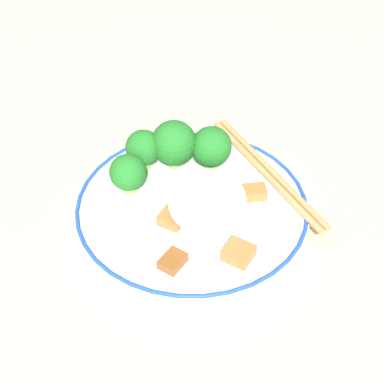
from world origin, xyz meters
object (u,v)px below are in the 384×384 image
broccoli_mid_left (128,173)px  plate (192,209)px  chopsticks (268,172)px  broccoli_back_left (211,147)px  broccoli_back_center (174,143)px  broccoli_back_right (143,148)px

broccoli_mid_left → plate: bearing=9.9°
plate → chopsticks: chopsticks is taller
broccoli_back_left → chopsticks: broccoli_back_left is taller
broccoli_back_center → broccoli_back_right: size_ratio=1.19×
broccoli_back_center → broccoli_back_right: 0.04m
broccoli_back_left → broccoli_back_center: bearing=-150.7°
plate → broccoli_mid_left: 0.08m
chopsticks → plate: bearing=-121.1°
broccoli_back_left → broccoli_back_center: size_ratio=0.86×
plate → broccoli_back_center: size_ratio=4.27×
broccoli_mid_left → broccoli_back_right: bearing=97.9°
plate → broccoli_back_left: broccoli_back_left is taller
broccoli_back_left → broccoli_back_center: broccoli_back_center is taller
chopsticks → broccoli_back_right: bearing=-156.3°
broccoli_back_center → broccoli_back_right: broccoli_back_center is taller
broccoli_back_center → chopsticks: (0.10, 0.04, -0.03)m
plate → broccoli_mid_left: (-0.07, -0.01, 0.03)m
broccoli_back_center → chopsticks: 0.11m
broccoli_back_left → broccoli_mid_left: bearing=-126.4°
broccoli_back_right → broccoli_mid_left: broccoli_back_right is taller
plate → broccoli_back_left: 0.08m
broccoli_back_right → broccoli_back_center: bearing=33.7°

